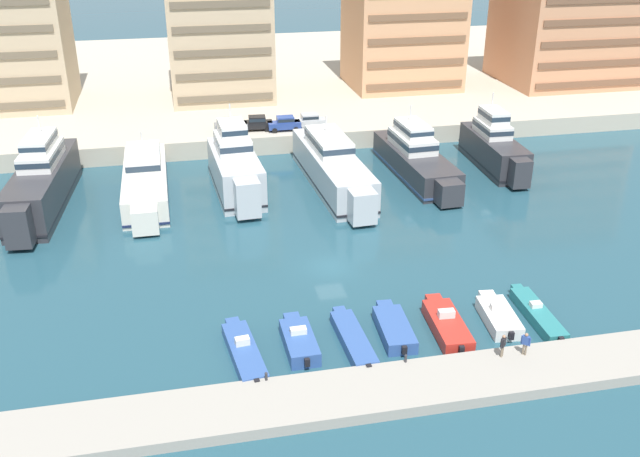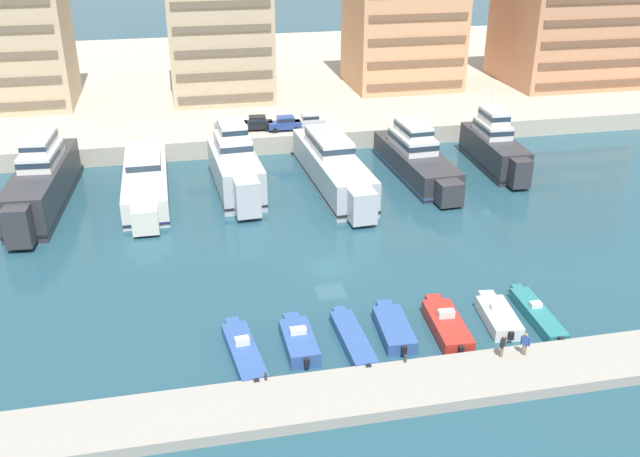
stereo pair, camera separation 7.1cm
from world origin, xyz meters
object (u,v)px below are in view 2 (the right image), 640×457
object	(u,v)px
yacht_silver_mid_left	(236,168)
motorboat_blue_center_left	(393,328)
yacht_silver_center_left	(333,167)
yacht_charcoal_center	(416,158)
car_grey_far_left	(231,124)
car_black_left	(257,123)
car_silver_center_left	(309,120)
motorboat_red_center	(446,324)
car_blue_mid_left	(285,123)
yacht_ivory_left	(145,180)
motorboat_blue_left	(299,340)
pedestrian_near_edge	(525,342)
motorboat_teal_mid_right	(537,314)
motorboat_white_center_right	(498,316)
yacht_charcoal_center_right	(495,147)
pedestrian_mid_deck	(503,344)
yacht_charcoal_far_left	(42,182)
motorboat_blue_mid_left	(353,339)
motorboat_blue_far_left	(244,352)

from	to	relation	value
yacht_silver_mid_left	motorboat_blue_center_left	size ratio (longest dim) A/B	2.43
yacht_silver_center_left	yacht_charcoal_center	distance (m)	10.14
yacht_charcoal_center	car_grey_far_left	distance (m)	23.96
car_black_left	car_silver_center_left	xyz separation A→B (m)	(6.69, -0.46, 0.00)
motorboat_red_center	car_blue_mid_left	distance (m)	44.32
yacht_ivory_left	motorboat_blue_left	bearing A→B (deg)	-70.63
motorboat_blue_left	pedestrian_near_edge	size ratio (longest dim) A/B	3.57
motorboat_teal_mid_right	car_grey_far_left	world-z (taller)	car_grey_far_left
yacht_ivory_left	car_black_left	size ratio (longest dim) A/B	4.91
car_blue_mid_left	motorboat_white_center_right	bearing A→B (deg)	-78.13
motorboat_red_center	yacht_silver_center_left	bearing A→B (deg)	93.55
motorboat_white_center_right	motorboat_teal_mid_right	bearing A→B (deg)	-4.86
pedestrian_near_edge	yacht_charcoal_center_right	bearing A→B (deg)	68.68
pedestrian_mid_deck	car_grey_far_left	bearing A→B (deg)	105.38
yacht_silver_center_left	motorboat_red_center	world-z (taller)	yacht_silver_center_left
motorboat_red_center	motorboat_white_center_right	size ratio (longest dim) A/B	1.19
motorboat_white_center_right	car_silver_center_left	xyz separation A→B (m)	(-5.95, 44.09, 2.73)
yacht_silver_center_left	car_silver_center_left	distance (m)	14.55
car_grey_far_left	car_silver_center_left	size ratio (longest dim) A/B	1.00
motorboat_white_center_right	car_blue_mid_left	bearing A→B (deg)	101.87
yacht_charcoal_center_right	motorboat_blue_left	size ratio (longest dim) A/B	2.53
pedestrian_mid_deck	yacht_charcoal_center	bearing A→B (deg)	80.41
motorboat_teal_mid_right	motorboat_blue_left	bearing A→B (deg)	179.61
car_black_left	car_blue_mid_left	xyz separation A→B (m)	(3.47, -0.90, 0.00)
motorboat_blue_center_left	car_silver_center_left	size ratio (longest dim) A/B	1.61
motorboat_teal_mid_right	car_blue_mid_left	size ratio (longest dim) A/B	1.96
yacht_charcoal_far_left	motorboat_teal_mid_right	distance (m)	50.09
motorboat_blue_center_left	car_black_left	xyz separation A→B (m)	(-4.40, 44.43, 2.78)
yacht_charcoal_far_left	motorboat_blue_mid_left	distance (m)	39.78
motorboat_blue_center_left	car_grey_far_left	xyz separation A→B (m)	(-7.60, 44.28, 2.78)
motorboat_blue_left	yacht_charcoal_center_right	bearing A→B (deg)	47.35
car_silver_center_left	yacht_charcoal_center_right	bearing A→B (deg)	-32.15
yacht_silver_center_left	car_blue_mid_left	distance (m)	14.43
yacht_charcoal_center	car_silver_center_left	size ratio (longest dim) A/B	4.83
motorboat_blue_far_left	motorboat_white_center_right	distance (m)	19.44
motorboat_blue_center_left	pedestrian_near_edge	xyz separation A→B (m)	(7.65, -5.47, 1.33)
motorboat_blue_far_left	car_silver_center_left	bearing A→B (deg)	73.20
yacht_charcoal_far_left	motorboat_red_center	distance (m)	44.51
yacht_charcoal_center_right	motorboat_blue_left	distance (m)	43.25
car_silver_center_left	yacht_ivory_left	bearing A→B (deg)	-147.36
yacht_ivory_left	motorboat_red_center	world-z (taller)	yacht_ivory_left
yacht_silver_mid_left	yacht_charcoal_center	bearing A→B (deg)	2.57
yacht_charcoal_center_right	motorboat_blue_left	bearing A→B (deg)	-132.65
yacht_charcoal_center_right	motorboat_red_center	bearing A→B (deg)	-119.57
yacht_silver_mid_left	motorboat_blue_left	bearing A→B (deg)	-87.43
car_silver_center_left	motorboat_blue_left	bearing A→B (deg)	-102.09
motorboat_blue_left	motorboat_red_center	bearing A→B (deg)	-0.95
car_grey_far_left	motorboat_blue_left	bearing A→B (deg)	-89.46
motorboat_blue_left	car_silver_center_left	distance (m)	45.31
motorboat_blue_mid_left	car_grey_far_left	bearing A→B (deg)	95.45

